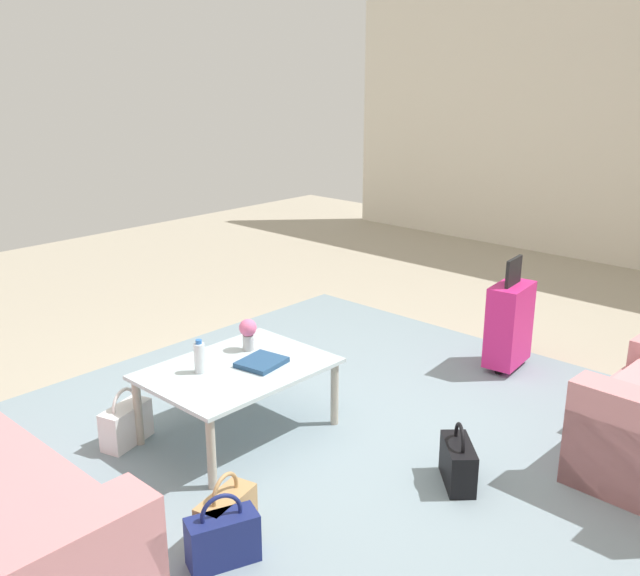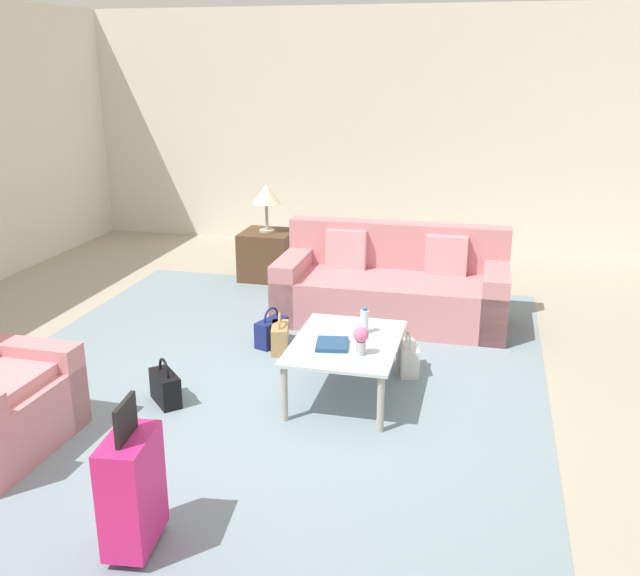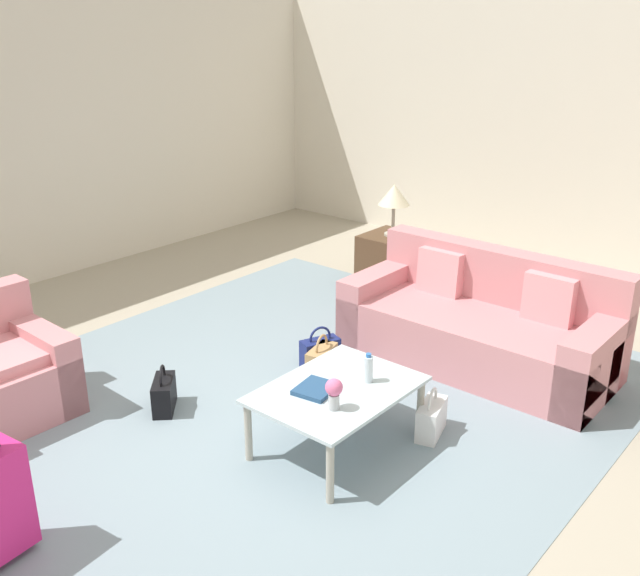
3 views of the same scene
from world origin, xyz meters
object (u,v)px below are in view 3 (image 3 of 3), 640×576
(coffee_table_book, at_px, (316,389))
(coffee_table, at_px, (337,395))
(couch, at_px, (482,326))
(table_lamp, at_px, (394,196))
(side_table, at_px, (392,260))
(handbag_tan, at_px, (322,361))
(water_bottle, at_px, (368,369))
(handbag_black, at_px, (164,394))
(flower_vase, at_px, (334,391))
(handbag_white, at_px, (431,418))
(handbag_navy, at_px, (320,352))

(coffee_table_book, bearing_deg, coffee_table, -42.71)
(coffee_table, bearing_deg, couch, -3.18)
(table_lamp, bearing_deg, side_table, 180.00)
(table_lamp, bearing_deg, handbag_tan, -159.76)
(side_table, xyz_separation_m, table_lamp, (0.00, 0.00, 0.70))
(water_bottle, xyz_separation_m, handbag_black, (-0.64, 1.37, -0.41))
(coffee_table_book, bearing_deg, flower_vase, -122.52)
(side_table, xyz_separation_m, handbag_black, (-3.24, -0.23, -0.15))
(side_table, height_order, handbag_black, side_table)
(side_table, bearing_deg, table_lamp, 0.00)
(couch, bearing_deg, handbag_white, -166.47)
(table_lamp, bearing_deg, handbag_navy, -161.58)
(water_bottle, distance_m, handbag_tan, 1.06)
(coffee_table, distance_m, water_bottle, 0.27)
(coffee_table_book, distance_m, table_lamp, 3.29)
(couch, distance_m, handbag_white, 1.32)
(water_bottle, xyz_separation_m, coffee_table_book, (-0.32, 0.18, -0.08))
(couch, height_order, table_lamp, table_lamp)
(coffee_table, distance_m, flower_vase, 0.32)
(side_table, bearing_deg, water_bottle, -148.39)
(couch, distance_m, handbag_navy, 1.36)
(water_bottle, relative_size, handbag_tan, 0.57)
(side_table, height_order, handbag_navy, side_table)
(flower_vase, relative_size, side_table, 0.36)
(handbag_white, relative_size, handbag_black, 1.00)
(couch, relative_size, handbag_tan, 6.11)
(coffee_table_book, height_order, handbag_navy, coffee_table_book)
(water_bottle, distance_m, side_table, 3.06)
(water_bottle, relative_size, handbag_black, 0.57)
(handbag_white, bearing_deg, water_bottle, 137.43)
(coffee_table_book, xyz_separation_m, handbag_black, (-0.32, 1.19, -0.33))
(couch, height_order, handbag_white, couch)
(coffee_table_book, height_order, flower_vase, flower_vase)
(couch, height_order, coffee_table, couch)
(handbag_white, height_order, handbag_black, same)
(side_table, relative_size, handbag_tan, 1.60)
(handbag_white, bearing_deg, handbag_tan, 80.79)
(coffee_table_book, xyz_separation_m, flower_vase, (-0.10, -0.23, 0.11))
(handbag_black, bearing_deg, table_lamp, 4.05)
(coffee_table, height_order, flower_vase, flower_vase)
(couch, xyz_separation_m, handbag_black, (-2.24, 1.37, -0.18))
(side_table, height_order, handbag_tan, side_table)
(water_bottle, bearing_deg, handbag_navy, 56.21)
(handbag_tan, xyz_separation_m, handbag_black, (-1.15, 0.54, 0.00))
(handbag_tan, bearing_deg, coffee_table_book, -142.08)
(couch, bearing_deg, handbag_navy, 135.68)
(flower_vase, bearing_deg, couch, 1.42)
(handbag_navy, xyz_separation_m, handbag_black, (-1.27, 0.43, 0.00))
(table_lamp, bearing_deg, handbag_white, -139.97)
(flower_vase, bearing_deg, coffee_table, 34.29)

